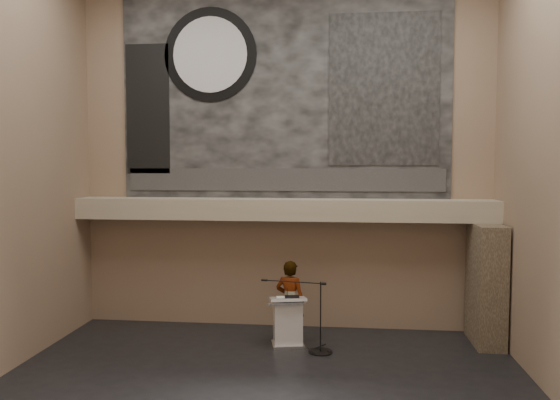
# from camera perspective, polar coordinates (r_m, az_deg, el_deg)

# --- Properties ---
(floor) EXTENTS (10.00, 10.00, 0.00)m
(floor) POSITION_cam_1_polar(r_m,az_deg,el_deg) (10.26, -2.07, -19.38)
(floor) COLOR black
(floor) RESTS_ON ground
(wall_back) EXTENTS (10.00, 0.02, 8.50)m
(wall_back) POSITION_cam_1_polar(r_m,az_deg,el_deg) (13.40, 0.37, 4.71)
(wall_back) COLOR #896E57
(wall_back) RESTS_ON floor
(wall_front) EXTENTS (10.00, 0.02, 8.50)m
(wall_front) POSITION_cam_1_polar(r_m,az_deg,el_deg) (5.51, -8.25, 5.98)
(wall_front) COLOR #896E57
(wall_front) RESTS_ON floor
(soffit) EXTENTS (10.00, 0.80, 0.50)m
(soffit) POSITION_cam_1_polar(r_m,az_deg,el_deg) (13.05, 0.19, -0.98)
(soffit) COLOR tan
(soffit) RESTS_ON wall_back
(sprinkler_left) EXTENTS (0.04, 0.04, 0.06)m
(sprinkler_left) POSITION_cam_1_polar(r_m,az_deg,el_deg) (13.29, -6.71, -2.13)
(sprinkler_left) COLOR #B2893D
(sprinkler_left) RESTS_ON soffit
(sprinkler_right) EXTENTS (0.04, 0.04, 0.06)m
(sprinkler_right) POSITION_cam_1_polar(r_m,az_deg,el_deg) (12.96, 8.56, -2.30)
(sprinkler_right) COLOR #B2893D
(sprinkler_right) RESTS_ON soffit
(banner) EXTENTS (8.00, 0.05, 5.00)m
(banner) POSITION_cam_1_polar(r_m,az_deg,el_deg) (13.47, 0.36, 10.89)
(banner) COLOR black
(banner) RESTS_ON wall_back
(banner_text_strip) EXTENTS (7.76, 0.02, 0.55)m
(banner_text_strip) POSITION_cam_1_polar(r_m,az_deg,el_deg) (13.34, 0.34, 2.14)
(banner_text_strip) COLOR #2D2D2D
(banner_text_strip) RESTS_ON banner
(banner_clock_rim) EXTENTS (2.30, 0.02, 2.30)m
(banner_clock_rim) POSITION_cam_1_polar(r_m,az_deg,el_deg) (13.89, -7.31, 14.82)
(banner_clock_rim) COLOR black
(banner_clock_rim) RESTS_ON banner
(banner_clock_face) EXTENTS (1.84, 0.02, 1.84)m
(banner_clock_face) POSITION_cam_1_polar(r_m,az_deg,el_deg) (13.87, -7.33, 14.84)
(banner_clock_face) COLOR silver
(banner_clock_face) RESTS_ON banner
(banner_building_print) EXTENTS (2.60, 0.02, 3.60)m
(banner_building_print) POSITION_cam_1_polar(r_m,az_deg,el_deg) (13.42, 10.80, 11.28)
(banner_building_print) COLOR black
(banner_building_print) RESTS_ON banner
(banner_brick_print) EXTENTS (1.10, 0.02, 3.20)m
(banner_brick_print) POSITION_cam_1_polar(r_m,az_deg,el_deg) (14.16, -13.66, 9.22)
(banner_brick_print) COLOR black
(banner_brick_print) RESTS_ON banner
(stone_pier) EXTENTS (0.60, 1.40, 2.70)m
(stone_pier) POSITION_cam_1_polar(r_m,az_deg,el_deg) (13.18, 20.73, -8.21)
(stone_pier) COLOR #463A2B
(stone_pier) RESTS_ON floor
(lectern) EXTENTS (0.88, 0.71, 1.14)m
(lectern) POSITION_cam_1_polar(r_m,az_deg,el_deg) (12.32, 0.82, -12.62)
(lectern) COLOR silver
(lectern) RESTS_ON floor
(binder) EXTENTS (0.34, 0.29, 0.04)m
(binder) POSITION_cam_1_polar(r_m,az_deg,el_deg) (12.15, 1.26, -10.11)
(binder) COLOR black
(binder) RESTS_ON lectern
(papers) EXTENTS (0.26, 0.33, 0.00)m
(papers) POSITION_cam_1_polar(r_m,az_deg,el_deg) (12.15, 0.17, -10.18)
(papers) COLOR white
(papers) RESTS_ON lectern
(speaker_person) EXTENTS (0.77, 0.60, 1.85)m
(speaker_person) POSITION_cam_1_polar(r_m,az_deg,el_deg) (12.59, 1.06, -10.50)
(speaker_person) COLOR silver
(speaker_person) RESTS_ON floor
(mic_stand) EXTENTS (1.57, 0.52, 1.53)m
(mic_stand) POSITION_cam_1_polar(r_m,az_deg,el_deg) (12.11, 4.00, -14.49)
(mic_stand) COLOR black
(mic_stand) RESTS_ON floor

